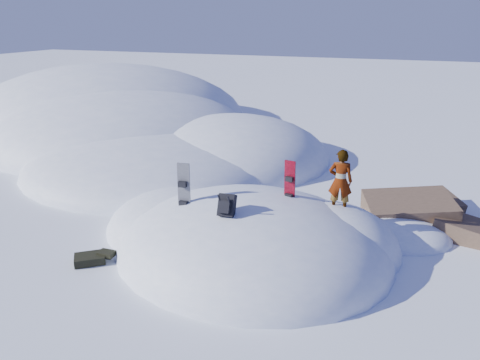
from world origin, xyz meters
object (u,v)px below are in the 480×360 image
(backpack, at_px, (227,205))
(person, at_px, (340,181))
(snowboard_dark, at_px, (184,196))
(snowboard_red, at_px, (289,189))

(backpack, bearing_deg, person, 35.41)
(person, bearing_deg, snowboard_dark, 14.63)
(snowboard_dark, relative_size, backpack, 2.77)
(backpack, bearing_deg, snowboard_dark, 154.46)
(snowboard_red, relative_size, snowboard_dark, 0.90)
(snowboard_red, distance_m, person, 1.26)
(snowboard_red, height_order, snowboard_dark, snowboard_red)
(snowboard_dark, relative_size, person, 1.06)
(snowboard_dark, bearing_deg, backpack, -25.81)
(snowboard_red, xyz_separation_m, snowboard_dark, (-2.36, -1.15, -0.09))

